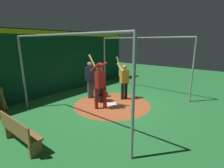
% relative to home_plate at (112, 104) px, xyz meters
% --- Properties ---
extents(ground_plane, '(26.35, 26.35, 0.00)m').
position_rel_home_plate_xyz_m(ground_plane, '(0.00, 0.00, -0.01)').
color(ground_plane, '#287A38').
extents(dirt_circle, '(3.44, 3.44, 0.01)m').
position_rel_home_plate_xyz_m(dirt_circle, '(0.00, 0.00, -0.01)').
color(dirt_circle, '#AD562D').
rests_on(dirt_circle, ground).
extents(home_plate, '(0.59, 0.59, 0.01)m').
position_rel_home_plate_xyz_m(home_plate, '(0.00, 0.00, 0.00)').
color(home_plate, white).
rests_on(home_plate, dirt_circle).
extents(batter, '(0.68, 0.49, 2.26)m').
position_rel_home_plate_xyz_m(batter, '(-0.09, -0.68, 1.19)').
color(batter, maroon).
rests_on(batter, ground).
extents(catcher, '(0.58, 0.40, 0.99)m').
position_rel_home_plate_xyz_m(catcher, '(-0.67, -0.01, 0.38)').
color(catcher, black).
rests_on(catcher, ground).
extents(umpire, '(0.23, 0.49, 1.82)m').
position_rel_home_plate_xyz_m(umpire, '(-1.44, 0.07, 1.02)').
color(umpire, '#4C4C51').
rests_on(umpire, ground).
extents(visitor, '(0.65, 0.52, 2.06)m').
position_rel_home_plate_xyz_m(visitor, '(0.00, 0.95, 0.97)').
color(visitor, black).
rests_on(visitor, ground).
extents(back_wall, '(0.23, 10.35, 3.34)m').
position_rel_home_plate_xyz_m(back_wall, '(-3.52, 0.00, 1.67)').
color(back_wall, '#0C3D26').
rests_on(back_wall, ground).
extents(cage_frame, '(5.36, 5.21, 2.99)m').
position_rel_home_plate_xyz_m(cage_frame, '(0.00, 0.00, 2.07)').
color(cage_frame, gray).
rests_on(cage_frame, ground).
extents(bench, '(1.66, 0.36, 0.85)m').
position_rel_home_plate_xyz_m(bench, '(0.02, -4.01, 0.43)').
color(bench, olive).
rests_on(bench, ground).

